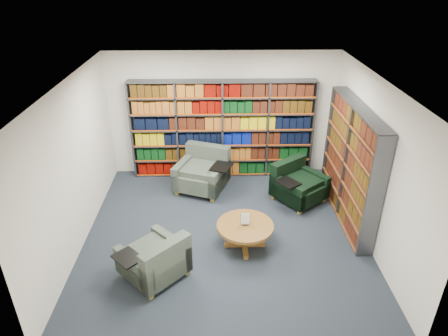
{
  "coord_description": "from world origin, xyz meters",
  "views": [
    {
      "loc": [
        -0.14,
        -5.91,
        4.45
      ],
      "look_at": [
        0.0,
        0.6,
        1.05
      ],
      "focal_mm": 32.0,
      "sensor_mm": 36.0,
      "label": 1
    }
  ],
  "objects_px": {
    "chair_green_right": "(296,185)",
    "chair_teal_left": "(204,172)",
    "chair_teal_front": "(157,262)",
    "coffee_table": "(245,229)"
  },
  "relations": [
    {
      "from": "chair_teal_left",
      "to": "chair_green_right",
      "type": "relative_size",
      "value": 1.06
    },
    {
      "from": "chair_green_right",
      "to": "chair_teal_front",
      "type": "bearing_deg",
      "value": -138.21
    },
    {
      "from": "chair_green_right",
      "to": "chair_teal_front",
      "type": "distance_m",
      "value": 3.47
    },
    {
      "from": "chair_green_right",
      "to": "chair_teal_left",
      "type": "bearing_deg",
      "value": 164.91
    },
    {
      "from": "chair_teal_left",
      "to": "chair_teal_front",
      "type": "xyz_separation_m",
      "value": [
        -0.66,
        -2.83,
        -0.05
      ]
    },
    {
      "from": "chair_green_right",
      "to": "chair_teal_front",
      "type": "height_order",
      "value": "chair_green_right"
    },
    {
      "from": "chair_teal_left",
      "to": "coffee_table",
      "type": "distance_m",
      "value": 2.22
    },
    {
      "from": "chair_green_right",
      "to": "coffee_table",
      "type": "height_order",
      "value": "chair_green_right"
    },
    {
      "from": "chair_teal_left",
      "to": "chair_teal_front",
      "type": "relative_size",
      "value": 1.08
    },
    {
      "from": "chair_teal_front",
      "to": "chair_green_right",
      "type": "bearing_deg",
      "value": 41.79
    }
  ]
}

